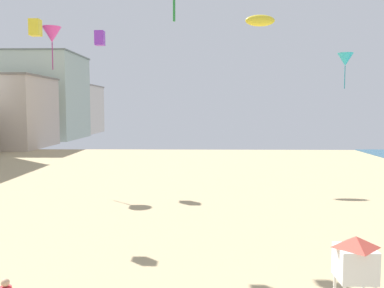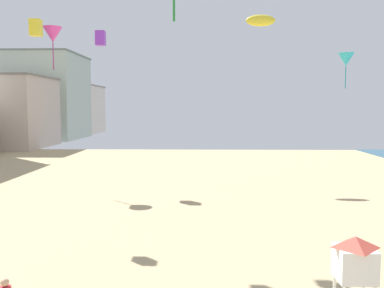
% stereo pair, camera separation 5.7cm
% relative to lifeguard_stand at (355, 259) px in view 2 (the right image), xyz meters
% --- Properties ---
extents(boardwalk_hotel_distant, '(18.25, 17.28, 17.11)m').
position_rel_lifeguard_stand_xyz_m(boardwalk_hotel_distant, '(-38.70, 72.87, 6.72)').
color(boardwalk_hotel_distant, '#B7C6B2').
rests_on(boardwalk_hotel_distant, ground).
extents(boardwalk_hotel_furthest, '(16.42, 14.98, 11.76)m').
position_rel_lifeguard_stand_xyz_m(boardwalk_hotel_furthest, '(-38.70, 91.16, 4.05)').
color(boardwalk_hotel_furthest, silver).
rests_on(boardwalk_hotel_furthest, ground).
extents(lifeguard_stand, '(1.10, 1.10, 2.55)m').
position_rel_lifeguard_stand_xyz_m(lifeguard_stand, '(0.00, 0.00, 0.00)').
color(lifeguard_stand, white).
rests_on(lifeguard_stand, ground).
extents(kite_yellow_parafoil_2, '(1.89, 0.52, 0.73)m').
position_rel_lifeguard_stand_xyz_m(kite_yellow_parafoil_2, '(-0.97, 15.13, 10.16)').
color(kite_yellow_parafoil_2, yellow).
extents(kite_purple_box_2, '(0.75, 0.75, 1.18)m').
position_rel_lifeguard_stand_xyz_m(kite_purple_box_2, '(-13.14, 22.53, 10.28)').
color(kite_purple_box_2, purple).
extents(kite_yellow_box, '(0.57, 0.57, 0.90)m').
position_rel_lifeguard_stand_xyz_m(kite_yellow_box, '(-13.94, 10.97, 9.01)').
color(kite_yellow_box, yellow).
extents(kite_cyan_delta, '(1.14, 1.14, 2.60)m').
position_rel_lifeguard_stand_xyz_m(kite_cyan_delta, '(5.82, 18.97, 8.10)').
color(kite_cyan_delta, '#2DB7CC').
extents(kite_magenta_delta, '(1.50, 1.50, 3.42)m').
position_rel_lifeguard_stand_xyz_m(kite_magenta_delta, '(-16.79, 21.61, 10.43)').
color(kite_magenta_delta, '#DB3D9E').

